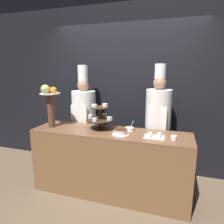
# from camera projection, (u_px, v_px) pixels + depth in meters

# --- Properties ---
(ground_plane) EXTENTS (14.00, 14.00, 0.00)m
(ground_plane) POSITION_uv_depth(u_px,v_px,m) (103.00, 204.00, 2.65)
(ground_plane) COLOR brown
(wall_back) EXTENTS (10.00, 0.06, 2.80)m
(wall_back) POSITION_uv_depth(u_px,v_px,m) (126.00, 90.00, 3.45)
(wall_back) COLOR black
(wall_back) RESTS_ON ground_plane
(buffet_counter) EXTENTS (2.17, 0.57, 0.92)m
(buffet_counter) POSITION_uv_depth(u_px,v_px,m) (110.00, 163.00, 2.81)
(buffet_counter) COLOR brown
(buffet_counter) RESTS_ON ground_plane
(tiered_stand) EXTENTS (0.39, 0.39, 0.36)m
(tiered_stand) POSITION_uv_depth(u_px,v_px,m) (100.00, 117.00, 2.79)
(tiered_stand) COLOR #3D2819
(tiered_stand) RESTS_ON buffet_counter
(fruit_pedestal) EXTENTS (0.28, 0.28, 0.62)m
(fruit_pedestal) POSITION_uv_depth(u_px,v_px,m) (50.00, 101.00, 2.84)
(fruit_pedestal) COLOR brown
(fruit_pedestal) RESTS_ON buffet_counter
(cake_round) EXTENTS (0.22, 0.22, 0.07)m
(cake_round) POSITION_uv_depth(u_px,v_px,m) (121.00, 132.00, 2.58)
(cake_round) COLOR white
(cake_round) RESTS_ON buffet_counter
(cup_white) EXTENTS (0.07, 0.07, 0.05)m
(cup_white) POSITION_uv_depth(u_px,v_px,m) (174.00, 138.00, 2.39)
(cup_white) COLOR white
(cup_white) RESTS_ON buffet_counter
(cake_square_tray) EXTENTS (0.25, 0.18, 0.05)m
(cake_square_tray) POSITION_uv_depth(u_px,v_px,m) (154.00, 136.00, 2.48)
(cake_square_tray) COLOR white
(cake_square_tray) RESTS_ON buffet_counter
(serving_bowl_far) EXTENTS (0.12, 0.12, 0.15)m
(serving_bowl_far) POSITION_uv_depth(u_px,v_px,m) (129.00, 129.00, 2.75)
(serving_bowl_far) COLOR white
(serving_bowl_far) RESTS_ON buffet_counter
(chef_left) EXTENTS (0.39, 0.39, 1.82)m
(chef_left) POSITION_uv_depth(u_px,v_px,m) (84.00, 117.00, 3.38)
(chef_left) COLOR black
(chef_left) RESTS_ON ground_plane
(chef_center_left) EXTENTS (0.38, 0.38, 1.83)m
(chef_center_left) POSITION_uv_depth(u_px,v_px,m) (158.00, 120.00, 3.01)
(chef_center_left) COLOR #28282D
(chef_center_left) RESTS_ON ground_plane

